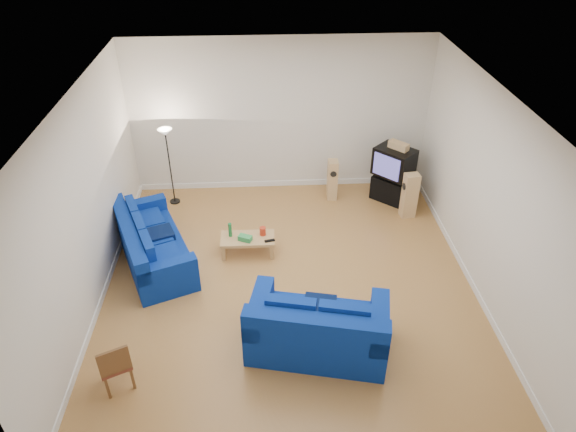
{
  "coord_description": "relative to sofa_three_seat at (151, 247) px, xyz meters",
  "views": [
    {
      "loc": [
        -0.39,
        -6.4,
        5.67
      ],
      "look_at": [
        0.0,
        0.4,
        1.1
      ],
      "focal_mm": 32.0,
      "sensor_mm": 36.0,
      "label": 1
    }
  ],
  "objects": [
    {
      "name": "room",
      "position": [
        2.35,
        -0.75,
        1.23
      ],
      "size": [
        6.01,
        6.51,
        3.21
      ],
      "color": "brown",
      "rests_on": "ground"
    },
    {
      "name": "sofa_three_seat",
      "position": [
        0.0,
        0.0,
        0.0
      ],
      "size": [
        1.71,
        2.4,
        0.85
      ],
      "rotation": [
        0.0,
        0.0,
        -1.19
      ],
      "color": "navy",
      "rests_on": "ground"
    },
    {
      "name": "sofa_loveseat",
      "position": [
        2.66,
        -2.15,
        0.05
      ],
      "size": [
        2.1,
        1.46,
        0.96
      ],
      "rotation": [
        0.0,
        0.0,
        -0.22
      ],
      "color": "navy",
      "rests_on": "ground"
    },
    {
      "name": "coffee_table",
      "position": [
        1.67,
        0.14,
        -0.03
      ],
      "size": [
        0.95,
        0.48,
        0.34
      ],
      "rotation": [
        0.0,
        0.0,
        -0.01
      ],
      "color": "tan",
      "rests_on": "ground"
    },
    {
      "name": "bottle",
      "position": [
        1.37,
        0.2,
        0.16
      ],
      "size": [
        0.08,
        0.08,
        0.27
      ],
      "primitive_type": "cylinder",
      "rotation": [
        0.0,
        0.0,
        0.28
      ],
      "color": "#197233",
      "rests_on": "coffee_table"
    },
    {
      "name": "tissue_box",
      "position": [
        1.63,
        0.06,
        0.07
      ],
      "size": [
        0.26,
        0.21,
        0.09
      ],
      "primitive_type": "cube",
      "rotation": [
        0.0,
        0.0,
        -0.43
      ],
      "color": "green",
      "rests_on": "coffee_table"
    },
    {
      "name": "red_canister",
      "position": [
        1.94,
        0.21,
        0.1
      ],
      "size": [
        0.12,
        0.12,
        0.15
      ],
      "primitive_type": "cylinder",
      "rotation": [
        0.0,
        0.0,
        -0.06
      ],
      "color": "red",
      "rests_on": "coffee_table"
    },
    {
      "name": "remote",
      "position": [
        2.05,
        0.01,
        0.04
      ],
      "size": [
        0.19,
        0.09,
        0.02
      ],
      "primitive_type": "cube",
      "rotation": [
        0.0,
        0.0,
        0.22
      ],
      "color": "black",
      "rests_on": "coffee_table"
    },
    {
      "name": "tv_stand",
      "position": [
        4.64,
        1.77,
        -0.06
      ],
      "size": [
        0.93,
        0.9,
        0.51
      ],
      "primitive_type": "cube",
      "rotation": [
        0.0,
        0.0,
        -0.73
      ],
      "color": "black",
      "rests_on": "ground"
    },
    {
      "name": "av_receiver",
      "position": [
        4.59,
        1.82,
        0.24
      ],
      "size": [
        0.53,
        0.52,
        0.1
      ],
      "primitive_type": "cube",
      "rotation": [
        0.0,
        0.0,
        -0.78
      ],
      "color": "black",
      "rests_on": "tv_stand"
    },
    {
      "name": "television",
      "position": [
        4.59,
        1.77,
        0.57
      ],
      "size": [
        0.9,
        0.9,
        0.57
      ],
      "rotation": [
        0.0,
        0.0,
        -0.81
      ],
      "color": "black",
      "rests_on": "av_receiver"
    },
    {
      "name": "centre_speaker",
      "position": [
        4.64,
        1.78,
        0.92
      ],
      "size": [
        0.39,
        0.4,
        0.14
      ],
      "primitive_type": "cube",
      "rotation": [
        0.0,
        0.0,
        -0.82
      ],
      "color": "tan",
      "rests_on": "television"
    },
    {
      "name": "speaker_left",
      "position": [
        3.39,
        1.93,
        0.12
      ],
      "size": [
        0.21,
        0.27,
        0.86
      ],
      "rotation": [
        0.0,
        0.0,
        -0.03
      ],
      "color": "tan",
      "rests_on": "ground"
    },
    {
      "name": "speaker_right",
      "position": [
        4.8,
        1.17,
        0.15
      ],
      "size": [
        0.31,
        0.25,
        0.93
      ],
      "rotation": [
        0.0,
        0.0,
        -1.45
      ],
      "color": "tan",
      "rests_on": "ground"
    },
    {
      "name": "floor_lamp",
      "position": [
        0.14,
        1.95,
        1.03
      ],
      "size": [
        0.28,
        0.28,
        1.63
      ],
      "color": "black",
      "rests_on": "ground"
    },
    {
      "name": "dining_chair",
      "position": [
        0.0,
        -2.66,
        0.14
      ],
      "size": [
        0.52,
        0.52,
        0.82
      ],
      "rotation": [
        0.0,
        0.0,
        0.43
      ],
      "color": "brown",
      "rests_on": "ground"
    }
  ]
}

